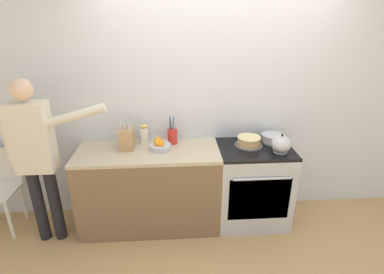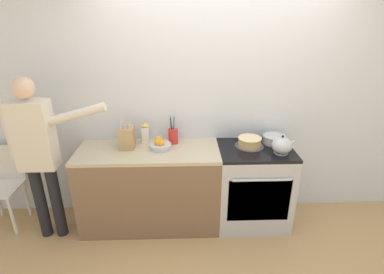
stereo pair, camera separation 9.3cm
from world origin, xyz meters
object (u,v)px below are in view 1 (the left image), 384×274
Objects in this scene: mixing_bowl at (273,138)px; utensil_crock at (172,136)px; fruit_bowl at (160,145)px; layer_cake at (249,142)px; knife_block at (126,138)px; milk_carton at (144,134)px; person_baker at (36,150)px; stove_range at (252,185)px; tea_kettle at (281,144)px.

mixing_bowl is 0.80× the size of utensil_crock.
fruit_bowl is (-0.13, -0.14, -0.04)m from utensil_crock.
layer_cake is 0.95× the size of knife_block.
milk_carton is at bearing 35.73° from knife_block.
layer_cake is 0.18× the size of person_baker.
person_baker is at bearing -159.61° from milk_carton.
mixing_bowl is 0.15× the size of person_baker.
tea_kettle is at bearing -26.09° from stove_range.
mixing_bowl is at bearing 0.17° from person_baker.
fruit_bowl is (0.33, -0.04, -0.07)m from knife_block.
stove_range is 2.85× the size of knife_block.
milk_carton is at bearing 172.84° from layer_cake.
stove_range is 2.19m from person_baker.
stove_range is at bearing -2.70° from person_baker.
milk_carton reaches higher than stove_range.
stove_range is at bearing -2.02° from fruit_bowl.
mixing_bowl is 1.20m from fruit_bowl.
person_baker is (-2.33, -0.06, 0.03)m from tea_kettle.
person_baker is at bearing -172.67° from mixing_bowl.
utensil_crock is 1.30m from person_baker.
utensil_crock is (-1.07, 0.29, 0.00)m from tea_kettle.
fruit_bowl is at bearing 2.86° from person_baker.
utensil_crock is 1.40× the size of fruit_bowl.
layer_cake is at bearing -7.16° from milk_carton.
person_baker reaches higher than knife_block.
milk_carton is 1.03m from person_baker.
person_baker is (-0.79, -0.24, 0.00)m from knife_block.
milk_carton is at bearing 13.22° from person_baker.
milk_carton reaches higher than mixing_bowl.
stove_range is 1.09m from fruit_bowl.
layer_cake is at bearing -0.99° from person_baker.
milk_carton is at bearing 176.60° from utensil_crock.
person_baker is (-1.26, -0.34, 0.03)m from utensil_crock.
knife_block is (-1.53, -0.06, 0.07)m from mixing_bowl.
utensil_crock is at bearing 12.75° from knife_block.
mixing_bowl is 1.07m from utensil_crock.
stove_range is 0.58m from tea_kettle.
milk_carton is (-1.14, 0.19, 0.55)m from stove_range.
tea_kettle is at bearing -88.99° from mixing_bowl.
person_baker reaches higher than fruit_bowl.
tea_kettle is at bearing -6.83° from fruit_bowl.
tea_kettle is (0.28, -0.17, 0.04)m from layer_cake.
tea_kettle is at bearing -14.88° from utensil_crock.
knife_block reaches higher than mixing_bowl.
knife_block is (-1.54, 0.18, 0.03)m from tea_kettle.
person_baker is (-0.96, -0.36, 0.01)m from milk_carton.
milk_carton reaches higher than tea_kettle.
person_baker reaches higher than milk_carton.
tea_kettle is 0.98× the size of mixing_bowl.
stove_range is 1.43m from knife_block.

